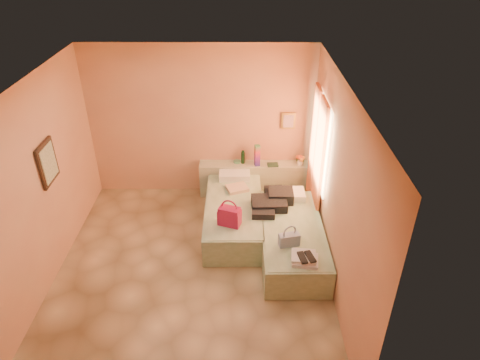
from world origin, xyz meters
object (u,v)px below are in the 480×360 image
(towel_stack, at_px, (305,259))
(bed_left, at_px, (234,215))
(water_bottle, at_px, (243,157))
(flower_vase, at_px, (300,159))
(headboard_ledge, at_px, (255,179))
(blue_handbag, at_px, (289,240))
(bed_right, at_px, (291,240))
(magenta_handbag, at_px, (229,216))
(green_book, at_px, (273,165))

(towel_stack, bearing_deg, bed_left, 124.81)
(water_bottle, distance_m, flower_vase, 1.04)
(headboard_ledge, distance_m, water_bottle, 0.50)
(flower_vase, bearing_deg, water_bottle, 176.54)
(blue_handbag, bearing_deg, bed_right, 64.28)
(bed_right, xyz_separation_m, water_bottle, (-0.75, 1.72, 0.52))
(bed_right, distance_m, magenta_handbag, 1.04)
(bed_left, distance_m, green_book, 1.27)
(blue_handbag, xyz_separation_m, towel_stack, (0.19, -0.35, -0.04))
(green_book, bearing_deg, magenta_handbag, -120.37)
(flower_vase, relative_size, blue_handbag, 0.79)
(water_bottle, height_order, flower_vase, water_bottle)
(green_book, distance_m, towel_stack, 2.43)
(headboard_ledge, bearing_deg, bed_left, -109.65)
(water_bottle, height_order, towel_stack, water_bottle)
(water_bottle, relative_size, magenta_handbag, 0.73)
(green_book, distance_m, flower_vase, 0.51)
(magenta_handbag, bearing_deg, blue_handbag, -10.36)
(water_bottle, bearing_deg, flower_vase, -3.46)
(bed_left, bearing_deg, flower_vase, 39.53)
(bed_right, bearing_deg, blue_handbag, -103.52)
(green_book, bearing_deg, flower_vase, -1.32)
(headboard_ledge, bearing_deg, water_bottle, 174.38)
(flower_vase, bearing_deg, headboard_ledge, 177.14)
(magenta_handbag, relative_size, blue_handbag, 1.13)
(bed_left, xyz_separation_m, towel_stack, (0.99, -1.43, 0.30))
(green_book, relative_size, flower_vase, 0.84)
(magenta_handbag, bearing_deg, headboard_ledge, 94.45)
(bed_right, distance_m, green_book, 1.69)
(green_book, bearing_deg, water_bottle, 165.62)
(headboard_ledge, height_order, water_bottle, water_bottle)
(headboard_ledge, height_order, flower_vase, flower_vase)
(flower_vase, height_order, blue_handbag, flower_vase)
(headboard_ledge, distance_m, magenta_handbag, 1.73)
(water_bottle, relative_size, green_book, 1.26)
(bed_right, bearing_deg, towel_stack, -83.99)
(flower_vase, xyz_separation_m, magenta_handbag, (-1.25, -1.60, -0.11))
(water_bottle, height_order, magenta_handbag, water_bottle)
(bed_right, relative_size, blue_handbag, 6.79)
(water_bottle, bearing_deg, bed_right, -66.47)
(bed_right, relative_size, water_bottle, 8.18)
(bed_left, distance_m, flower_vase, 1.65)
(blue_handbag, bearing_deg, bed_left, 113.89)
(bed_right, bearing_deg, water_bottle, 112.82)
(magenta_handbag, xyz_separation_m, blue_handbag, (0.86, -0.49, -0.06))
(bed_right, height_order, blue_handbag, blue_handbag)
(water_bottle, distance_m, blue_handbag, 2.25)
(bed_right, distance_m, towel_stack, 0.84)
(green_book, bearing_deg, blue_handbag, -91.74)
(green_book, bearing_deg, bed_right, -87.59)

